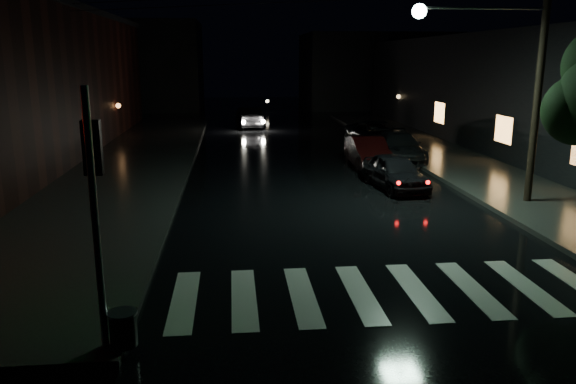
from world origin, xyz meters
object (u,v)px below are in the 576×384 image
object	(u,v)px
parked_car_b	(368,152)
parked_car_c	(399,147)
oncoming_car	(249,117)
parked_car_a	(395,172)
parked_car_d	(377,135)

from	to	relation	value
parked_car_b	parked_car_c	world-z (taller)	same
parked_car_c	oncoming_car	bearing A→B (deg)	119.18
parked_car_a	parked_car_b	size ratio (longest dim) A/B	0.92
parked_car_a	parked_car_d	world-z (taller)	parked_car_d
parked_car_a	parked_car_c	distance (m)	5.88
parked_car_c	parked_car_d	distance (m)	4.08
parked_car_b	parked_car_c	distance (m)	2.27
parked_car_d	oncoming_car	world-z (taller)	parked_car_d
parked_car_d	oncoming_car	size ratio (longest dim) A/B	1.19
parked_car_b	parked_car_d	world-z (taller)	parked_car_d
parked_car_b	oncoming_car	distance (m)	15.95
parked_car_a	parked_car_c	world-z (taller)	parked_car_c
parked_car_a	parked_car_d	xyz separation A→B (m)	(1.80, 9.68, 0.06)
parked_car_a	parked_car_d	distance (m)	9.85
parked_car_a	parked_car_b	world-z (taller)	parked_car_b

